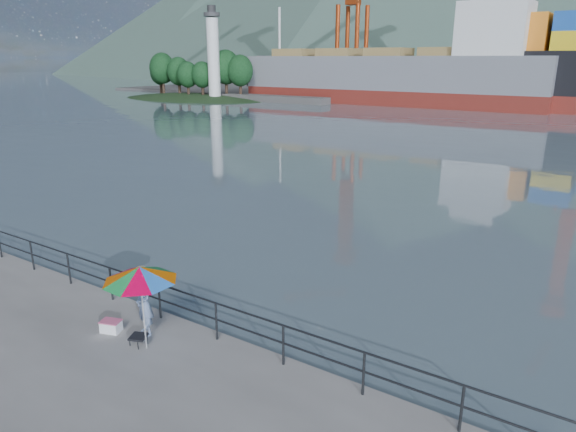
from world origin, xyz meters
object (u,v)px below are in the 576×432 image
Objects in this scene: beach_umbrella at (140,274)px; bulk_carrier at (398,75)px; fisherman at (144,304)px; cooler_bag at (111,327)px.

beach_umbrella is 0.05× the size of bulk_carrier.
cooler_bag is (-0.82, -0.44, -0.70)m from fisherman.
bulk_carrier is at bearing 107.36° from beach_umbrella.
cooler_bag is at bearing -130.05° from fisherman.
beach_umbrella is at bearing -72.64° from bulk_carrier.
fisherman reaches higher than cooler_bag.
cooler_bag is at bearing -73.65° from bulk_carrier.
fisherman is 73.10m from bulk_carrier.
fisherman is 0.03× the size of bulk_carrier.
cooler_bag is at bearing 178.27° from beach_umbrella.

